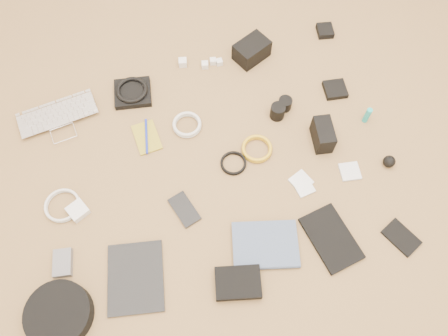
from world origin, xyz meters
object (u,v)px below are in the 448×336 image
object	(u,v)px
phone	(184,209)
paperback	(267,269)
tablet	(136,278)
laptop	(61,123)
dslr_camera	(252,50)
headphone_case	(59,314)

from	to	relation	value
phone	paperback	distance (m)	0.37
tablet	phone	xyz separation A→B (m)	(0.22, 0.19, -0.00)
laptop	dslr_camera	bearing A→B (deg)	0.33
paperback	tablet	bearing A→B (deg)	91.11
dslr_camera	phone	bearing A→B (deg)	-151.46
dslr_camera	paperback	size ratio (longest dim) A/B	0.63
tablet	phone	bearing A→B (deg)	51.59
laptop	tablet	distance (m)	0.71
dslr_camera	headphone_case	size ratio (longest dim) A/B	0.67
laptop	paperback	bearing A→B (deg)	-59.99
dslr_camera	paperback	distance (m)	0.94
phone	paperback	xyz separation A→B (m)	(0.21, -0.30, 0.01)
tablet	phone	distance (m)	0.29
dslr_camera	headphone_case	world-z (taller)	dslr_camera
paperback	headphone_case	bearing A→B (deg)	100.05
tablet	paperback	xyz separation A→B (m)	(0.44, -0.11, 0.01)
laptop	headphone_case	size ratio (longest dim) A/B	1.46
paperback	laptop	bearing A→B (deg)	51.65
dslr_camera	tablet	xyz separation A→B (m)	(-0.69, -0.79, -0.04)
laptop	tablet	world-z (taller)	laptop
laptop	dslr_camera	size ratio (longest dim) A/B	2.17
headphone_case	paperback	xyz separation A→B (m)	(0.70, -0.06, -0.02)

